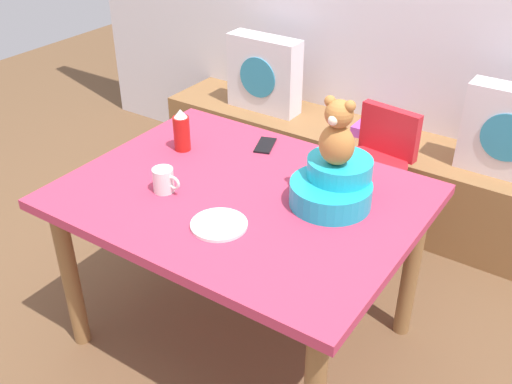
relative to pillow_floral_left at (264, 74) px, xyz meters
The scene contains 13 objects.
ground_plane 1.58m from the pillow_floral_left, 60.31° to the right, with size 8.00×8.00×0.00m, color brown.
window_bench 0.84m from the pillow_floral_left, ahead, with size 2.60×0.44×0.46m, color olive.
pillow_floral_left is the anchor object (origin of this frame).
pillow_floral_right 1.40m from the pillow_floral_left, ahead, with size 0.44×0.15×0.44m.
book_stack 0.72m from the pillow_floral_left, ahead, with size 0.20×0.14×0.06m, color purple.
dining_table 1.42m from the pillow_floral_left, 60.31° to the right, with size 1.32×1.01×0.74m.
highchair 1.00m from the pillow_floral_left, 24.93° to the right, with size 0.35×0.48×0.79m.
infant_seat_teal 1.51m from the pillow_floral_left, 47.18° to the right, with size 0.30×0.33×0.16m.
teddy_bear 1.54m from the pillow_floral_left, 47.19° to the right, with size 0.13×0.12×0.25m.
ketchup_bottle 1.14m from the pillow_floral_left, 74.85° to the right, with size 0.07×0.07×0.18m.
coffee_mug 1.47m from the pillow_floral_left, 71.75° to the right, with size 0.12×0.08×0.09m.
dinner_plate_near 1.65m from the pillow_floral_left, 62.25° to the right, with size 0.20×0.20×0.01m, color white.
cell_phone 1.04m from the pillow_floral_left, 56.57° to the right, with size 0.07×0.14×0.01m, color black.
Camera 1 is at (1.12, -1.57, 1.93)m, focal length 41.98 mm.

